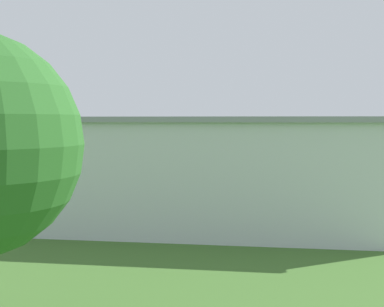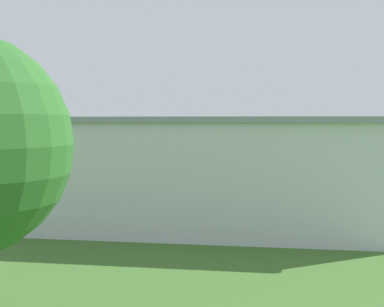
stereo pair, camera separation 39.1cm
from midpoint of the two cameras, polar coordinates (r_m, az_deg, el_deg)
ground_plane at (r=76.31m, az=-0.33°, el=-2.02°), size 400.00×400.00×0.00m
hangar at (r=40.02m, az=-5.68°, el=-1.63°), size 35.10×15.83×7.66m
biplane at (r=77.21m, az=1.65°, el=1.77°), size 6.50×9.02×3.78m
person_at_fence_line at (r=57.29m, az=12.63°, el=-3.20°), size 0.50×0.50×1.58m
person_beside_truck at (r=57.02m, az=-15.39°, el=-3.26°), size 0.53×0.53×1.60m
windsock at (r=85.20m, az=-14.93°, el=2.25°), size 1.29×1.43×6.42m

